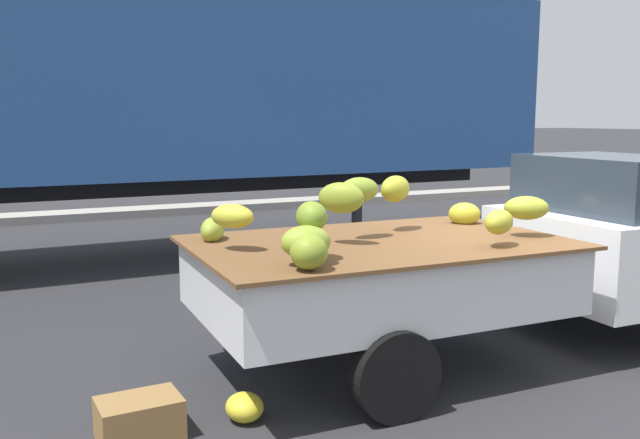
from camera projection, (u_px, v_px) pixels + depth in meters
name	position (u px, v px, depth m)	size (l,w,h in m)	color
ground	(528.00, 351.00, 6.00)	(220.00, 220.00, 0.00)	#28282B
curb_strip	(207.00, 208.00, 15.05)	(80.00, 0.80, 0.16)	gray
pickup_truck	(574.00, 246.00, 6.23)	(5.23, 1.96, 1.70)	white
semi_trailer	(153.00, 83.00, 9.65)	(12.04, 2.80, 3.95)	navy
fallen_banana_bunch_near_tailgate	(245.00, 407.00, 4.61)	(0.29, 0.26, 0.19)	gold
produce_crate	(139.00, 418.00, 4.36)	(0.52, 0.36, 0.26)	olive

